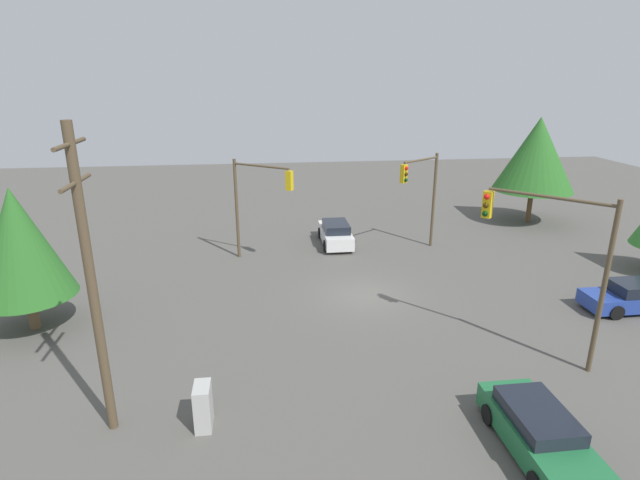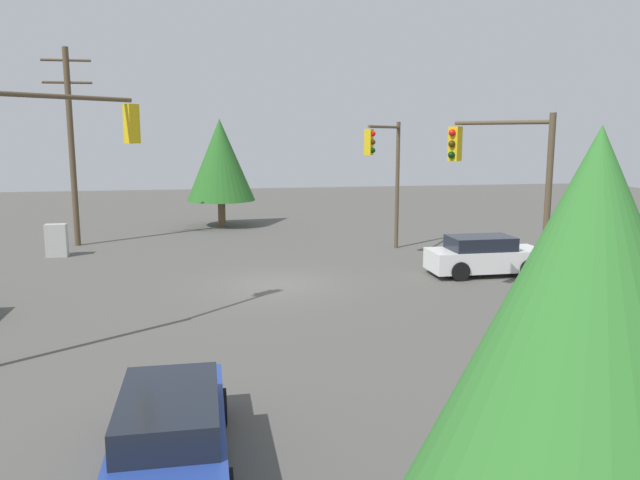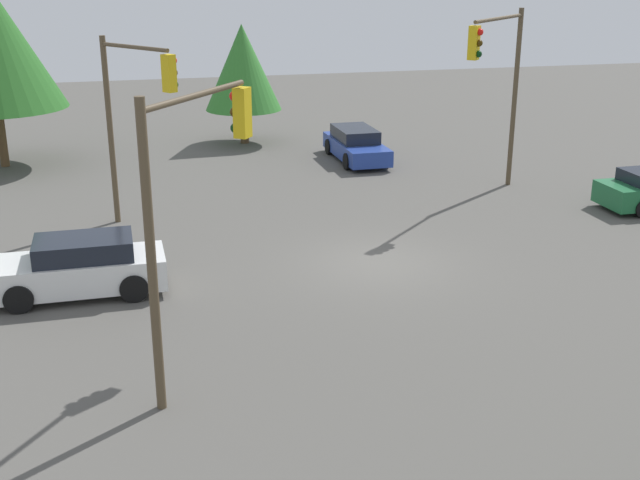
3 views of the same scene
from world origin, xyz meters
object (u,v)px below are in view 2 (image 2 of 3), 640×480
at_px(sedan_white, 484,256).
at_px(electrical_cabinet, 57,240).
at_px(traffic_signal_main, 387,163).
at_px(traffic_signal_aux, 506,179).
at_px(traffic_signal_cross, 44,170).
at_px(sedan_blue, 171,432).

xyz_separation_m(sedan_white, electrical_cabinet, (16.86, -6.68, -0.00)).
xyz_separation_m(traffic_signal_main, electrical_cabinet, (14.36, -1.87, -3.31)).
relative_size(traffic_signal_aux, electrical_cabinet, 4.09).
distance_m(sedan_white, electrical_cabinet, 18.14).
height_order(traffic_signal_cross, electrical_cabinet, traffic_signal_cross).
xyz_separation_m(traffic_signal_cross, traffic_signal_aux, (-12.42, -0.86, -0.45)).
distance_m(sedan_white, traffic_signal_aux, 6.19).
xyz_separation_m(sedan_blue, traffic_signal_aux, (-9.26, -7.35, 3.36)).
xyz_separation_m(sedan_blue, electrical_cabinet, (5.83, -18.97, 0.06)).
bearing_deg(traffic_signal_main, traffic_signal_cross, -11.42).
bearing_deg(sedan_white, electrical_cabinet, -111.62).
distance_m(sedan_blue, electrical_cabinet, 19.84).
relative_size(sedan_blue, traffic_signal_aux, 0.78).
bearing_deg(traffic_signal_main, traffic_signal_aux, 40.63).
height_order(sedan_white, traffic_signal_cross, traffic_signal_cross).
height_order(sedan_white, traffic_signal_aux, traffic_signal_aux).
xyz_separation_m(sedan_blue, sedan_white, (-11.03, -12.28, 0.06)).
distance_m(sedan_blue, traffic_signal_main, 19.41).
bearing_deg(traffic_signal_cross, sedan_blue, -107.57).
relative_size(sedan_blue, sedan_white, 1.06).
bearing_deg(sedan_white, traffic_signal_cross, -67.79).
xyz_separation_m(sedan_blue, traffic_signal_cross, (3.16, -6.49, 3.81)).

